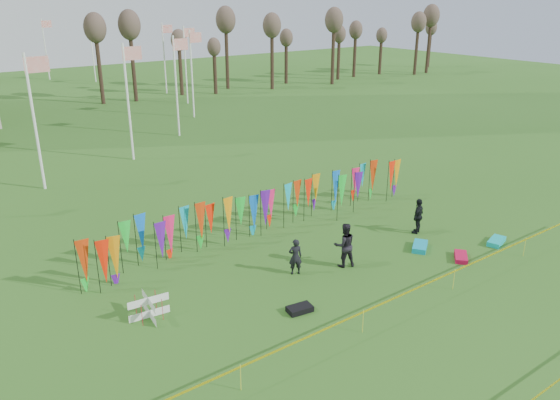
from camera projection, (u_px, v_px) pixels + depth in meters
ground at (374, 301)px, 20.90m from camera, size 160.00×160.00×0.00m
banner_row at (268, 208)px, 26.22m from camera, size 18.64×0.64×2.26m
caution_tape_near at (396, 298)px, 19.57m from camera, size 26.00×0.02×0.90m
caution_tape_far at (553, 386)px, 15.19m from camera, size 26.00×0.02×0.90m
tree_line at (307, 35)px, 69.63m from camera, size 53.92×1.92×7.84m
box_kite at (149, 308)px, 19.64m from camera, size 0.77×0.77×0.86m
person_left at (295, 257)px, 22.65m from camera, size 0.70×0.62×1.58m
person_mid at (344, 245)px, 23.26m from camera, size 1.11×0.90×1.97m
person_right at (418, 216)px, 26.55m from camera, size 1.19×0.92×1.78m
kite_bag_turquoise at (420, 247)px, 25.11m from camera, size 1.33×1.18×0.24m
kite_bag_red at (461, 257)px, 24.16m from camera, size 1.20×1.12×0.21m
kite_bag_black at (300, 309)px, 20.15m from camera, size 1.00×0.67×0.22m
kite_bag_teal at (496, 241)px, 25.66m from camera, size 1.29×0.88×0.23m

